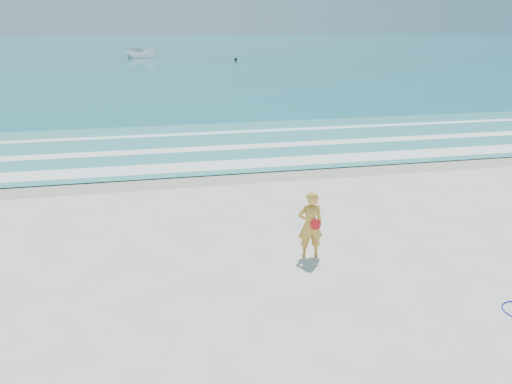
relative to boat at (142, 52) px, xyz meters
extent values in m
plane|color=silver|center=(3.26, -72.57, -1.00)|extent=(400.00, 400.00, 0.00)
cube|color=#B2A893|center=(3.26, -63.57, -1.00)|extent=(400.00, 2.40, 0.00)
cube|color=#19727F|center=(3.26, 32.43, -0.98)|extent=(400.00, 190.00, 0.04)
cube|color=#59B7AD|center=(3.26, -58.57, -0.96)|extent=(400.00, 10.00, 0.01)
cube|color=white|center=(3.26, -62.27, -0.95)|extent=(400.00, 1.40, 0.01)
cube|color=white|center=(3.26, -59.37, -0.95)|extent=(400.00, 0.90, 0.01)
cube|color=white|center=(3.26, -56.07, -0.95)|extent=(400.00, 0.60, 0.01)
imported|color=silver|center=(0.00, 0.00, 0.00)|extent=(5.18, 2.48, 1.93)
sphere|color=black|center=(13.40, -8.06, -0.74)|extent=(0.45, 0.45, 0.45)
imported|color=gold|center=(4.49, -70.96, -0.13)|extent=(0.66, 0.45, 1.76)
cylinder|color=red|center=(4.57, -71.14, -0.05)|extent=(0.27, 0.08, 0.27)
camera|label=1|loc=(0.77, -81.95, 4.74)|focal=35.00mm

